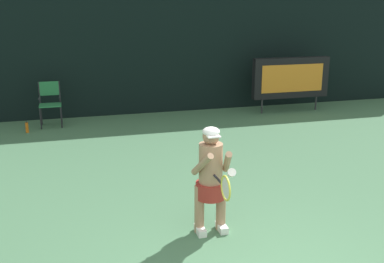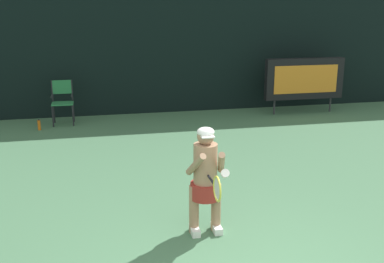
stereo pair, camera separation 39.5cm
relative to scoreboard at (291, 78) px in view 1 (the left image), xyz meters
name	(u,v)px [view 1 (the left image)]	position (x,y,z in m)	size (l,w,h in m)	color
backdrop_screen	(139,47)	(-4.01, 0.92, 0.86)	(18.00, 0.12, 3.66)	black
scoreboard	(291,78)	(0.00, 0.00, 0.00)	(2.20, 0.21, 1.50)	black
umpire_chair	(50,101)	(-6.36, 0.16, -0.33)	(0.52, 0.44, 1.08)	black
water_bottle	(27,128)	(-6.91, -0.33, -0.82)	(0.07, 0.07, 0.27)	#D46115
tennis_player	(211,176)	(-4.21, -6.04, -0.17)	(0.52, 0.59, 1.44)	white
tennis_racket	(225,187)	(-4.21, -6.59, -0.10)	(0.03, 0.60, 0.31)	black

